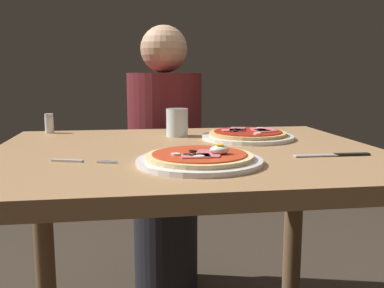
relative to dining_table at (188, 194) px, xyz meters
name	(u,v)px	position (x,y,z in m)	size (l,w,h in m)	color
dining_table	(188,194)	(0.00, 0.00, 0.00)	(1.05, 0.88, 0.78)	#9E754C
pizza_foreground	(198,159)	(0.00, -0.20, 0.14)	(0.29, 0.29, 0.05)	white
pizza_across_left	(248,135)	(0.21, 0.16, 0.14)	(0.29, 0.29, 0.03)	white
water_glass_near	(177,124)	(0.00, 0.25, 0.17)	(0.07, 0.07, 0.09)	silver
fork	(79,161)	(-0.27, -0.14, 0.13)	(0.15, 0.06, 0.00)	silver
knife	(337,155)	(0.36, -0.15, 0.13)	(0.20, 0.02, 0.01)	silver
salt_shaker	(49,124)	(-0.43, 0.39, 0.16)	(0.03, 0.03, 0.07)	white
diner_person	(165,169)	(0.00, 0.73, -0.09)	(0.32, 0.32, 1.18)	black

